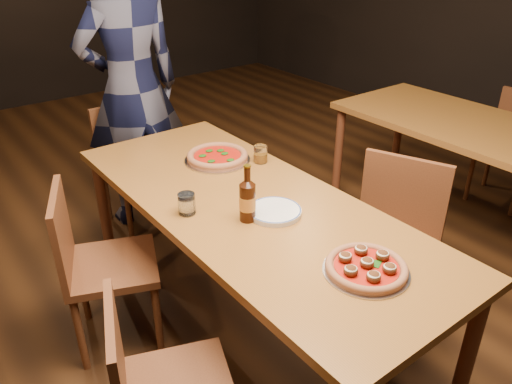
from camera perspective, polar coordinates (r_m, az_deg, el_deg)
ground at (r=2.65m, az=-0.68°, el=-15.41°), size 9.00×9.00×0.00m
table_main at (r=2.24m, az=-0.78°, el=-2.72°), size 0.80×2.00×0.75m
table_right at (r=3.35m, az=25.60°, el=5.19°), size 0.80×2.00×0.75m
chair_main_sw at (r=2.44m, az=-16.12°, el=-7.96°), size 0.53×0.53×0.87m
chair_main_e at (r=2.49m, az=14.68°, el=-6.46°), size 0.55×0.55×0.90m
chair_end at (r=3.40m, az=-13.46°, el=2.83°), size 0.40×0.40×0.84m
chair_nbr_right at (r=4.04m, az=26.95°, el=4.48°), size 0.44×0.44×0.83m
pizza_meatball at (r=1.81m, az=12.51°, el=-8.37°), size 0.31×0.31×0.06m
pizza_margherita at (r=2.60m, az=-4.44°, el=4.06°), size 0.34×0.34×0.04m
plate_stack at (r=2.11m, az=2.13°, el=-2.24°), size 0.23×0.23×0.02m
beer_bottle at (r=2.03m, az=-0.98°, el=-1.07°), size 0.07×0.07×0.24m
water_glass at (r=2.12m, az=-7.93°, el=-1.34°), size 0.07×0.07×0.09m
amber_glass at (r=2.57m, az=0.52°, el=4.35°), size 0.07×0.07×0.09m
diner at (r=3.33m, az=-14.00°, el=11.39°), size 0.70×0.48×1.84m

